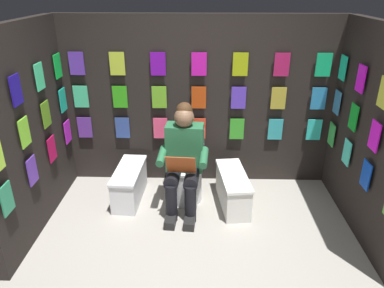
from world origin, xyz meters
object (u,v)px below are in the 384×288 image
(toilet, at_px, (186,172))
(comic_longbox_near, at_px, (130,184))
(comic_longbox_far, at_px, (233,189))
(person_reading, at_px, (183,159))

(toilet, height_order, comic_longbox_near, toilet)
(comic_longbox_far, bearing_deg, comic_longbox_near, -11.35)
(toilet, distance_m, comic_longbox_near, 0.67)
(comic_longbox_near, bearing_deg, person_reading, 168.58)
(person_reading, height_order, comic_longbox_far, person_reading)
(toilet, distance_m, person_reading, 0.35)
(person_reading, bearing_deg, comic_longbox_far, -169.01)
(comic_longbox_near, height_order, comic_longbox_far, same)
(toilet, height_order, comic_longbox_far, toilet)
(person_reading, xyz_separation_m, comic_longbox_near, (0.64, -0.16, -0.41))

